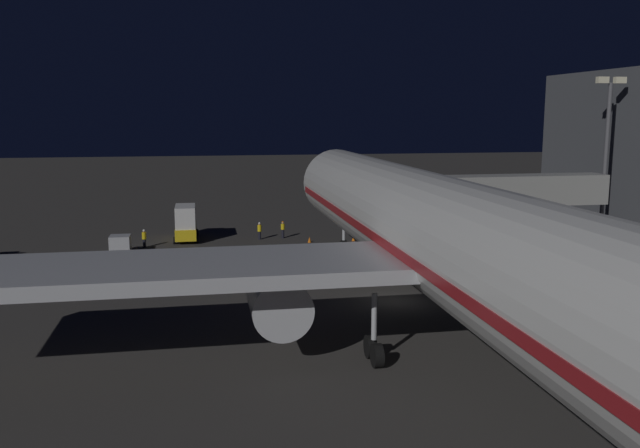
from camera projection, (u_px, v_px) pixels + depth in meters
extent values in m
plane|color=#383533|center=(394.00, 301.00, 43.83)|extent=(320.00, 320.00, 0.00)
cylinder|color=silver|center=(440.00, 233.00, 35.00)|extent=(6.15, 54.10, 6.15)
sphere|color=silver|center=(336.00, 182.00, 61.23)|extent=(6.03, 6.03, 6.03)
cube|color=maroon|center=(439.00, 242.00, 35.08)|extent=(6.21, 51.93, 0.50)
cube|color=black|center=(340.00, 172.00, 59.27)|extent=(3.38, 1.40, 0.90)
cube|color=#B7BABF|center=(448.00, 258.00, 33.85)|extent=(53.35, 6.96, 0.70)
cylinder|color=#B7BABF|center=(589.00, 283.00, 36.73)|extent=(3.01, 5.02, 3.01)
cylinder|color=black|center=(565.00, 273.00, 39.16)|extent=(2.56, 0.15, 2.56)
cylinder|color=#B7BABF|center=(278.00, 299.00, 33.58)|extent=(3.01, 5.02, 3.01)
cylinder|color=black|center=(272.00, 287.00, 36.02)|extent=(2.56, 0.15, 2.56)
cylinder|color=#B7BABF|center=(344.00, 227.00, 58.45)|extent=(0.28, 0.28, 2.38)
cylinder|color=black|center=(344.00, 247.00, 58.74)|extent=(0.45, 1.20, 1.20)
cylinder|color=#B7BABF|center=(530.00, 308.00, 34.06)|extent=(0.28, 0.28, 2.38)
cylinder|color=black|center=(523.00, 337.00, 34.99)|extent=(0.45, 1.20, 1.20)
cylinder|color=black|center=(535.00, 345.00, 33.73)|extent=(0.45, 1.20, 1.20)
cylinder|color=#B7BABF|center=(374.00, 317.00, 32.56)|extent=(0.28, 0.28, 2.38)
cylinder|color=black|center=(370.00, 346.00, 33.49)|extent=(0.45, 1.20, 1.20)
cylinder|color=black|center=(377.00, 356.00, 32.23)|extent=(0.45, 1.20, 1.20)
cube|color=#9E9E99|center=(506.00, 190.00, 54.85)|extent=(17.27, 2.60, 2.50)
cube|color=#9E9E99|center=(408.00, 192.00, 53.31)|extent=(3.20, 3.40, 3.00)
cube|color=black|center=(391.00, 193.00, 53.06)|extent=(0.70, 3.20, 2.70)
cylinder|color=#B7BABF|center=(418.00, 236.00, 54.09)|extent=(0.56, 0.56, 4.80)
cylinder|color=black|center=(425.00, 261.00, 54.54)|extent=(0.25, 0.60, 0.60)
cylinder|color=black|center=(411.00, 261.00, 54.33)|extent=(0.25, 0.60, 0.60)
cylinder|color=#59595E|center=(605.00, 164.00, 62.31)|extent=(0.40, 0.40, 15.23)
cube|color=#F9EFC6|center=(620.00, 80.00, 61.17)|extent=(1.10, 0.50, 0.60)
cube|color=#F9EFC6|center=(602.00, 80.00, 60.85)|extent=(1.10, 0.50, 0.60)
cube|color=yellow|center=(186.00, 231.00, 65.02)|extent=(2.00, 5.77, 1.10)
cube|color=silver|center=(185.00, 216.00, 64.06)|extent=(1.90, 4.04, 2.07)
cube|color=yellow|center=(186.00, 217.00, 66.86)|extent=(1.80, 1.60, 1.10)
cylinder|color=black|center=(197.00, 232.00, 67.26)|extent=(0.24, 0.70, 0.70)
cylinder|color=black|center=(176.00, 233.00, 66.88)|extent=(0.24, 0.70, 0.70)
cylinder|color=black|center=(197.00, 240.00, 63.34)|extent=(0.24, 0.70, 0.70)
cylinder|color=black|center=(175.00, 240.00, 62.96)|extent=(0.24, 0.70, 0.70)
cube|color=#B7BABF|center=(120.00, 245.00, 58.41)|extent=(1.76, 1.79, 1.67)
cylinder|color=black|center=(283.00, 234.00, 65.96)|extent=(0.28, 0.28, 0.89)
cylinder|color=yellow|center=(283.00, 227.00, 65.84)|extent=(0.40, 0.40, 0.57)
sphere|color=tan|center=(283.00, 223.00, 65.78)|extent=(0.24, 0.24, 0.24)
sphere|color=orange|center=(283.00, 222.00, 65.77)|extent=(0.23, 0.23, 0.23)
cylinder|color=black|center=(144.00, 243.00, 61.33)|extent=(0.28, 0.28, 0.80)
cylinder|color=yellow|center=(144.00, 236.00, 61.21)|extent=(0.40, 0.40, 0.64)
sphere|color=tan|center=(144.00, 231.00, 61.13)|extent=(0.24, 0.24, 0.24)
sphere|color=white|center=(144.00, 231.00, 61.13)|extent=(0.23, 0.23, 0.23)
cylinder|color=black|center=(260.00, 235.00, 65.27)|extent=(0.28, 0.28, 0.82)
cylinder|color=yellow|center=(260.00, 228.00, 65.15)|extent=(0.40, 0.40, 0.64)
sphere|color=tan|center=(259.00, 224.00, 65.08)|extent=(0.24, 0.24, 0.24)
sphere|color=white|center=(259.00, 223.00, 65.07)|extent=(0.23, 0.23, 0.23)
cone|color=orange|center=(353.00, 238.00, 64.52)|extent=(0.36, 0.36, 0.55)
cone|color=orange|center=(309.00, 240.00, 63.74)|extent=(0.36, 0.36, 0.55)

